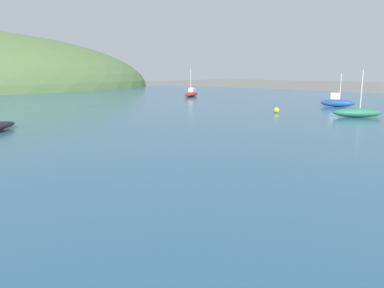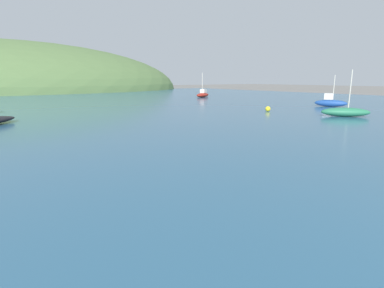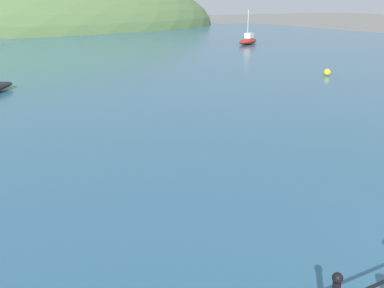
{
  "view_description": "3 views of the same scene",
  "coord_description": "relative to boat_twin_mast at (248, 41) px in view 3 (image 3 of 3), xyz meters",
  "views": [
    {
      "loc": [
        -9.53,
        1.02,
        2.76
      ],
      "look_at": [
        -3.86,
        7.4,
        1.12
      ],
      "focal_mm": 35.0,
      "sensor_mm": 36.0,
      "label": 1
    },
    {
      "loc": [
        -5.57,
        1.82,
        2.36
      ],
      "look_at": [
        -2.08,
        6.67,
        1.05
      ],
      "focal_mm": 28.0,
      "sensor_mm": 36.0,
      "label": 2
    },
    {
      "loc": [
        -6.84,
        -1.32,
        4.0
      ],
      "look_at": [
        -2.03,
        7.15,
        0.84
      ],
      "focal_mm": 42.0,
      "sensor_mm": 36.0,
      "label": 3
    }
  ],
  "objects": [
    {
      "name": "water",
      "position": [
        -17.82,
        0.06,
        -0.37
      ],
      "size": [
        80.0,
        60.0,
        0.1
      ],
      "primitive_type": "cube",
      "color": "#2D5B7A",
      "rests_on": "ground"
    },
    {
      "name": "boat_twin_mast",
      "position": [
        0.0,
        0.0,
        0.0
      ],
      "size": [
        3.21,
        2.5,
        2.99
      ],
      "color": "maroon",
      "rests_on": "water"
    },
    {
      "name": "mooring_buoy",
      "position": [
        -6.68,
        -16.11,
        -0.14
      ],
      "size": [
        0.36,
        0.36,
        0.36
      ],
      "primitive_type": "sphere",
      "color": "yellow",
      "rests_on": "water"
    }
  ]
}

